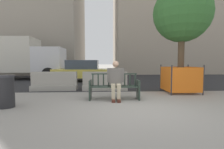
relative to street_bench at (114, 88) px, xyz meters
name	(u,v)px	position (x,y,z in m)	size (l,w,h in m)	color
ground_plane	(140,108)	(0.64, -1.18, -0.40)	(200.00, 200.00, 0.00)	gray
street_asphalt	(116,79)	(0.64, 7.52, -0.39)	(120.00, 12.00, 0.01)	#28282B
street_bench	(114,88)	(0.00, 0.00, 0.00)	(1.71, 0.59, 0.88)	#28382D
seated_person	(116,79)	(0.04, -0.06, 0.29)	(0.58, 0.73, 1.31)	#66605B
jersey_barrier_centre	(105,83)	(-0.29, 1.99, -0.06)	(2.02, 0.74, 0.84)	#9E998E
jersey_barrier_left	(55,83)	(-2.58, 2.09, -0.06)	(2.02, 0.73, 0.84)	#9E998E
street_tree	(182,14)	(2.86, 1.20, 2.85)	(2.35, 2.35, 4.44)	brown
construction_fence	(180,79)	(2.86, 1.20, 0.19)	(1.31, 1.31, 1.17)	#2D2D33
car_taxi_near	(85,71)	(-1.62, 5.89, 0.30)	(4.18, 2.03, 1.41)	#DBC64C
delivery_truck	(14,57)	(-6.97, 7.43, 1.29)	(6.82, 2.38, 3.05)	silver
trash_bin	(5,91)	(-3.12, -0.93, 0.06)	(0.49, 0.49, 0.91)	#232326
building_centre_right	(162,4)	(6.99, 15.88, 8.08)	(11.66, 8.71, 16.96)	tan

